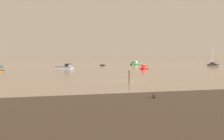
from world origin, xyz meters
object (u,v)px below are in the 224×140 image
sailboat_moored_0 (214,65)px  motorboat_moored_4 (67,68)px  rowboat_moored_4 (103,65)px  motorboat_moored_2 (144,68)px  mooring_post_near (129,76)px  motorboat_moored_6 (135,64)px

sailboat_moored_0 → motorboat_moored_4: bearing=88.5°
rowboat_moored_4 → motorboat_moored_4: bearing=-42.7°
sailboat_moored_0 → motorboat_moored_4: 45.03m
motorboat_moored_2 → mooring_post_near: mooring_post_near is taller
rowboat_moored_4 → mooring_post_near: mooring_post_near is taller
motorboat_moored_4 → rowboat_moored_4: size_ratio=1.31×
sailboat_moored_0 → rowboat_moored_4: 32.82m
motorboat_moored_4 → motorboat_moored_6: motorboat_moored_6 is taller
sailboat_moored_0 → rowboat_moored_4: (-30.42, 12.32, -0.11)m
motorboat_moored_4 → mooring_post_near: mooring_post_near is taller
sailboat_moored_0 → mooring_post_near: size_ratio=3.08×
motorboat_moored_4 → motorboat_moored_6: (26.38, 22.15, 0.02)m
motorboat_moored_6 → rowboat_moored_4: bearing=-19.8°
motorboat_moored_2 → motorboat_moored_4: motorboat_moored_4 is taller
motorboat_moored_2 → motorboat_moored_4: 18.21m
motorboat_moored_2 → motorboat_moored_4: size_ratio=1.19×
motorboat_moored_2 → mooring_post_near: size_ratio=2.85×
motorboat_moored_2 → rowboat_moored_4: motorboat_moored_2 is taller
sailboat_moored_0 → motorboat_moored_4: (-44.67, -5.69, 0.02)m
rowboat_moored_4 → mooring_post_near: size_ratio=1.82×
motorboat_moored_6 → mooring_post_near: (-26.12, -62.37, 0.55)m
motorboat_moored_4 → rowboat_moored_4: (14.25, 18.00, -0.14)m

